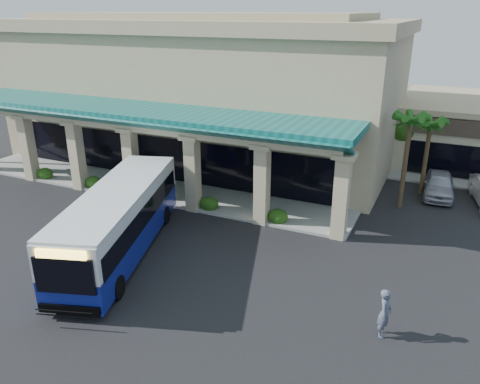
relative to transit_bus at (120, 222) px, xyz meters
The scene contains 9 objects.
ground 4.13m from the transit_bus, 15.42° to the left, with size 110.00×110.00×0.00m, color black.
main_building 18.00m from the transit_bus, 104.43° to the left, with size 30.80×14.80×11.35m, color tan, non-canonical shape.
arcade 9.02m from the transit_bus, 119.28° to the left, with size 30.00×6.20×5.70m, color #0E5553, non-canonical shape.
palm_0 17.14m from the transit_bus, 44.70° to the left, with size 2.40×2.40×6.60m, color #1F5717, non-canonical shape.
palm_1 19.97m from the transit_bus, 48.81° to the left, with size 2.40×2.40×5.80m, color #1F5717, non-canonical shape.
broadleaf_tree 22.90m from the transit_bus, 60.91° to the left, with size 2.60×2.60×4.81m, color #1F460F, non-canonical shape.
transit_bus is the anchor object (origin of this frame).
pedestrian 13.19m from the transit_bus, ahead, with size 0.72×0.47×1.98m, color #485162.
car_silver 20.69m from the transit_bus, 46.65° to the left, with size 1.85×4.61×1.57m, color #A9A9B8.
Camera 1 is at (10.67, -17.74, 11.57)m, focal length 35.00 mm.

